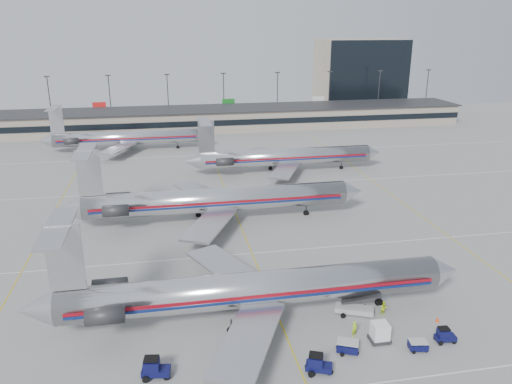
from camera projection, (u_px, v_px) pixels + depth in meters
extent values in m
plane|color=gray|center=(267.00, 289.00, 59.66)|extent=(260.00, 260.00, 0.00)
cube|color=silver|center=(252.00, 253.00, 68.98)|extent=(160.00, 0.15, 0.02)
cube|color=gray|center=(200.00, 119.00, 150.00)|extent=(160.00, 16.00, 6.00)
cube|color=black|center=(202.00, 124.00, 142.39)|extent=(160.00, 0.20, 1.60)
cube|color=#2D2D30|center=(200.00, 109.00, 149.01)|extent=(162.00, 17.00, 0.30)
cylinder|color=#38383D|center=(50.00, 102.00, 153.73)|extent=(0.30, 0.30, 15.00)
cube|color=#2D2D30|center=(47.00, 76.00, 151.31)|extent=(1.60, 0.40, 0.35)
cylinder|color=#38383D|center=(110.00, 100.00, 156.88)|extent=(0.30, 0.30, 15.00)
cube|color=#2D2D30|center=(108.00, 75.00, 154.46)|extent=(1.60, 0.40, 0.35)
cylinder|color=#38383D|center=(168.00, 99.00, 160.03)|extent=(0.30, 0.30, 15.00)
cube|color=#2D2D30|center=(167.00, 74.00, 157.61)|extent=(1.60, 0.40, 0.35)
cylinder|color=#38383D|center=(224.00, 97.00, 163.18)|extent=(0.30, 0.30, 15.00)
cube|color=#2D2D30|center=(223.00, 73.00, 160.76)|extent=(1.60, 0.40, 0.35)
cylinder|color=#38383D|center=(277.00, 96.00, 166.34)|extent=(0.30, 0.30, 15.00)
cube|color=#2D2D30|center=(278.00, 72.00, 163.91)|extent=(1.60, 0.40, 0.35)
cylinder|color=#38383D|center=(329.00, 94.00, 169.49)|extent=(0.30, 0.30, 15.00)
cube|color=#2D2D30|center=(330.00, 72.00, 167.07)|extent=(1.60, 0.40, 0.35)
cylinder|color=#38383D|center=(379.00, 93.00, 172.64)|extent=(0.30, 0.30, 15.00)
cube|color=#2D2D30|center=(380.00, 71.00, 170.22)|extent=(1.60, 0.40, 0.35)
cylinder|color=#38383D|center=(426.00, 92.00, 175.79)|extent=(0.30, 0.30, 15.00)
cube|color=#2D2D30|center=(429.00, 70.00, 173.37)|extent=(1.60, 0.40, 0.35)
cube|color=tan|center=(359.00, 74.00, 185.78)|extent=(30.00, 20.00, 25.00)
cylinder|color=silver|center=(256.00, 289.00, 52.68)|extent=(40.31, 3.73, 3.73)
cone|color=silver|center=(444.00, 271.00, 56.49)|extent=(3.22, 3.73, 3.73)
cone|color=#B7B7BC|center=(36.00, 310.00, 48.83)|extent=(3.63, 3.73, 3.73)
cube|color=maroon|center=(259.00, 297.00, 50.89)|extent=(38.30, 0.05, 0.35)
cube|color=navy|center=(259.00, 300.00, 51.01)|extent=(38.30, 0.05, 0.28)
cube|color=#B7B7BC|center=(228.00, 269.00, 59.22)|extent=(9.37, 13.66, 0.32)
cube|color=#B7B7BC|center=(249.00, 338.00, 46.08)|extent=(9.37, 13.66, 0.32)
cube|color=#B7B7BC|center=(65.00, 258.00, 47.73)|extent=(3.43, 0.25, 6.85)
cube|color=#B7B7BC|center=(57.00, 227.00, 46.65)|extent=(2.42, 10.58, 0.18)
cylinder|color=#2D2D30|center=(110.00, 286.00, 52.61)|extent=(3.63, 1.71, 1.71)
cylinder|color=#2D2D30|center=(105.00, 316.00, 47.26)|extent=(3.63, 1.71, 1.71)
cylinder|color=#2D2D30|center=(379.00, 298.00, 56.01)|extent=(0.20, 0.20, 1.66)
cylinder|color=#2D2D30|center=(231.00, 327.00, 50.76)|extent=(0.20, 0.20, 1.66)
cylinder|color=#2D2D30|center=(225.00, 302.00, 55.26)|extent=(0.20, 0.20, 1.66)
cylinder|color=black|center=(379.00, 302.00, 56.16)|extent=(0.91, 0.30, 0.91)
cylinder|color=silver|center=(218.00, 200.00, 79.17)|extent=(41.57, 3.85, 3.85)
cone|color=silver|center=(352.00, 191.00, 83.11)|extent=(3.33, 3.85, 3.85)
cone|color=#B7B7BC|center=(69.00, 209.00, 75.21)|extent=(3.74, 3.85, 3.85)
cube|color=maroon|center=(220.00, 203.00, 77.32)|extent=(39.49, 0.05, 0.36)
cube|color=navy|center=(220.00, 205.00, 77.46)|extent=(39.49, 0.05, 0.29)
cube|color=#B7B7BC|center=(202.00, 192.00, 85.92)|extent=(9.67, 14.09, 0.33)
cube|color=#B7B7BC|center=(210.00, 224.00, 72.36)|extent=(9.67, 14.09, 0.33)
cube|color=#B7B7BC|center=(89.00, 173.00, 74.07)|extent=(3.53, 0.26, 7.07)
cube|color=#B7B7BC|center=(84.00, 151.00, 72.95)|extent=(2.49, 10.91, 0.19)
cylinder|color=#2D2D30|center=(119.00, 198.00, 79.10)|extent=(3.74, 1.77, 1.77)
cylinder|color=#2D2D30|center=(116.00, 211.00, 73.59)|extent=(3.74, 1.77, 1.77)
cylinder|color=#2D2D30|center=(306.00, 210.00, 82.61)|extent=(0.21, 0.21, 1.71)
cylinder|color=#2D2D30|center=(201.00, 223.00, 77.19)|extent=(0.21, 0.21, 1.71)
cylinder|color=#2D2D30|center=(198.00, 212.00, 81.84)|extent=(0.21, 0.21, 1.71)
cylinder|color=black|center=(306.00, 213.00, 82.77)|extent=(0.94, 0.31, 0.94)
cylinder|color=silver|center=(286.00, 157.00, 106.02)|extent=(36.51, 3.55, 3.55)
cone|color=silver|center=(374.00, 153.00, 109.48)|extent=(3.07, 3.55, 3.55)
cone|color=#B7B7BC|center=(192.00, 161.00, 102.52)|extent=(3.46, 3.55, 3.55)
cube|color=maroon|center=(288.00, 158.00, 104.31)|extent=(34.69, 0.05, 0.34)
cube|color=navy|center=(288.00, 160.00, 104.43)|extent=(34.69, 0.05, 0.27)
cube|color=#B7B7BC|center=(271.00, 154.00, 112.25)|extent=(8.94, 13.03, 0.31)
cube|color=#B7B7BC|center=(285.00, 170.00, 99.72)|extent=(8.94, 13.03, 0.31)
cube|color=#B7B7BC|center=(206.00, 137.00, 101.46)|extent=(3.27, 0.24, 6.53)
cube|color=#B7B7BC|center=(204.00, 122.00, 100.43)|extent=(2.31, 10.09, 0.17)
cylinder|color=#2D2D30|center=(222.00, 155.00, 106.12)|extent=(3.46, 1.63, 1.63)
cylinder|color=#2D2D30|center=(225.00, 162.00, 101.02)|extent=(3.46, 1.63, 1.63)
cylinder|color=#2D2D30|center=(341.00, 165.00, 109.02)|extent=(0.19, 0.19, 1.59)
cylinder|color=#2D2D30|center=(275.00, 172.00, 104.18)|extent=(0.19, 0.19, 1.59)
cylinder|color=#2D2D30|center=(270.00, 166.00, 108.48)|extent=(0.19, 0.19, 1.59)
cylinder|color=black|center=(341.00, 168.00, 109.17)|extent=(0.86, 0.29, 0.86)
cylinder|color=silver|center=(128.00, 138.00, 124.26)|extent=(35.61, 3.47, 3.47)
cone|color=silver|center=(205.00, 135.00, 127.64)|extent=(3.00, 3.47, 3.47)
cone|color=#B7B7BC|center=(46.00, 141.00, 120.85)|extent=(3.37, 3.47, 3.47)
cube|color=maroon|center=(128.00, 139.00, 122.59)|extent=(33.83, 0.05, 0.33)
cube|color=navy|center=(128.00, 140.00, 122.71)|extent=(33.83, 0.05, 0.26)
cube|color=#B7B7BC|center=(122.00, 136.00, 130.34)|extent=(8.71, 12.70, 0.30)
cube|color=#B7B7BC|center=(119.00, 148.00, 118.12)|extent=(8.71, 12.70, 0.30)
cube|color=#B7B7BC|center=(56.00, 120.00, 119.82)|extent=(3.19, 0.23, 6.37)
cube|color=#B7B7BC|center=(53.00, 108.00, 118.82)|extent=(2.25, 9.84, 0.17)
cylinder|color=#2D2D30|center=(75.00, 136.00, 124.36)|extent=(3.37, 1.59, 1.59)
cylinder|color=#2D2D30|center=(71.00, 141.00, 119.39)|extent=(3.37, 1.59, 1.59)
cylinder|color=#2D2D30|center=(178.00, 145.00, 127.19)|extent=(0.19, 0.19, 1.55)
cylinder|color=#2D2D30|center=(117.00, 150.00, 122.47)|extent=(0.19, 0.19, 1.55)
cylinder|color=#2D2D30|center=(118.00, 146.00, 126.66)|extent=(0.19, 0.19, 1.55)
cylinder|color=black|center=(178.00, 147.00, 127.34)|extent=(0.84, 0.28, 0.84)
cube|color=#0A0C3C|center=(156.00, 371.00, 44.57)|extent=(2.67, 1.61, 0.57)
cube|color=#0A0C3C|center=(152.00, 365.00, 44.30)|extent=(1.52, 1.33, 1.03)
cube|color=black|center=(151.00, 359.00, 44.08)|extent=(1.46, 1.27, 0.09)
cylinder|color=black|center=(167.00, 369.00, 45.36)|extent=(0.64, 0.21, 0.64)
cylinder|color=black|center=(167.00, 377.00, 44.30)|extent=(0.64, 0.21, 0.64)
cylinder|color=black|center=(146.00, 371.00, 45.04)|extent=(0.64, 0.21, 0.64)
cylinder|color=black|center=(146.00, 379.00, 43.98)|extent=(0.64, 0.21, 0.64)
cube|color=#0A0C3C|center=(319.00, 367.00, 45.20)|extent=(2.66, 2.01, 0.54)
cube|color=#0A0C3C|center=(316.00, 361.00, 44.94)|extent=(1.61, 1.50, 0.97)
cube|color=black|center=(316.00, 355.00, 44.73)|extent=(1.54, 1.43, 0.09)
cylinder|color=black|center=(326.00, 364.00, 45.95)|extent=(0.61, 0.19, 0.61)
cylinder|color=black|center=(330.00, 372.00, 44.94)|extent=(0.61, 0.19, 0.61)
cylinder|color=black|center=(308.00, 367.00, 45.65)|extent=(0.61, 0.19, 0.61)
cylinder|color=black|center=(311.00, 374.00, 44.64)|extent=(0.61, 0.19, 0.61)
cube|color=#0A0C3C|center=(445.00, 338.00, 49.55)|extent=(2.08, 1.13, 0.46)
cube|color=#0A0C3C|center=(443.00, 333.00, 49.33)|extent=(1.16, 0.99, 0.83)
cube|color=black|center=(444.00, 328.00, 49.16)|extent=(1.11, 0.94, 0.07)
cylinder|color=black|center=(449.00, 336.00, 50.19)|extent=(0.51, 0.17, 0.51)
cylinder|color=black|center=(454.00, 342.00, 49.33)|extent=(0.51, 0.17, 0.51)
cylinder|color=black|center=(436.00, 338.00, 49.93)|extent=(0.51, 0.17, 0.51)
cylinder|color=black|center=(441.00, 343.00, 49.08)|extent=(0.51, 0.17, 0.51)
cube|color=#0A0C3C|center=(348.00, 347.00, 48.02)|extent=(2.43, 2.11, 0.75)
cube|color=#A0A0A0|center=(348.00, 342.00, 47.85)|extent=(2.43, 2.11, 0.06)
cylinder|color=black|center=(352.00, 346.00, 48.83)|extent=(0.39, 0.15, 0.39)
cylinder|color=black|center=(357.00, 353.00, 47.73)|extent=(0.39, 0.15, 0.39)
cylinder|color=black|center=(338.00, 347.00, 48.56)|extent=(0.39, 0.15, 0.39)
cylinder|color=black|center=(342.00, 355.00, 47.47)|extent=(0.39, 0.15, 0.39)
cube|color=#0A0C3C|center=(418.00, 345.00, 48.33)|extent=(1.92, 1.46, 0.64)
cube|color=#A0A0A0|center=(418.00, 341.00, 48.19)|extent=(1.92, 1.46, 0.06)
cylinder|color=black|center=(421.00, 345.00, 49.03)|extent=(0.33, 0.13, 0.33)
cylinder|color=black|center=(426.00, 351.00, 48.08)|extent=(0.33, 0.13, 0.33)
cylinder|color=black|center=(409.00, 346.00, 48.80)|extent=(0.33, 0.13, 0.33)
cylinder|color=black|center=(414.00, 352.00, 47.86)|extent=(0.33, 0.13, 0.33)
cube|color=#2D2D30|center=(379.00, 339.00, 49.71)|extent=(1.96, 1.63, 0.32)
cube|color=silver|center=(380.00, 331.00, 49.40)|extent=(1.63, 1.52, 1.62)
cylinder|color=black|center=(383.00, 336.00, 50.49)|extent=(0.26, 0.13, 0.26)
cylinder|color=black|center=(389.00, 343.00, 49.28)|extent=(0.26, 0.13, 0.26)
cylinder|color=black|center=(369.00, 337.00, 50.22)|extent=(0.26, 0.13, 0.26)
cylinder|color=black|center=(375.00, 345.00, 49.02)|extent=(0.26, 0.13, 0.26)
cube|color=#A0A0A0|center=(354.00, 309.00, 54.44)|extent=(4.39, 3.03, 0.57)
cube|color=#2D2D30|center=(361.00, 298.00, 54.14)|extent=(4.26, 2.64, 1.48)
cylinder|color=black|center=(365.00, 307.00, 55.37)|extent=(0.57, 0.18, 0.57)
cylinder|color=black|center=(369.00, 313.00, 54.19)|extent=(0.57, 0.18, 0.57)
cylinder|color=black|center=(339.00, 309.00, 54.84)|extent=(0.57, 0.18, 0.57)
cylinder|color=black|center=(343.00, 316.00, 53.66)|extent=(0.57, 0.18, 0.57)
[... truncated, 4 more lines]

